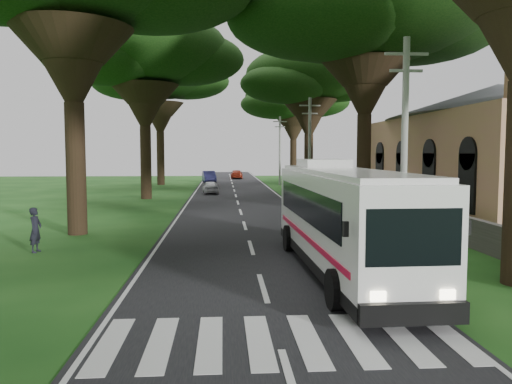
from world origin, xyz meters
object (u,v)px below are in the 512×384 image
pole_mid (310,148)px  distant_car_a (210,187)px  pedestrian (36,230)px  pole_near (404,144)px  distant_car_b (209,177)px  distant_car_c (237,174)px  church (498,137)px  pole_far (280,149)px  coach_bus (342,217)px

pole_mid → distant_car_a: size_ratio=2.29×
pole_mid → pedestrian: 23.18m
pole_near → distant_car_b: bearing=100.3°
distant_car_c → pole_near: bearing=96.1°
pole_mid → distant_car_b: 27.88m
church → pole_far: 27.41m
pedestrian → pole_near: bearing=-90.0°
church → distant_car_b: size_ratio=5.55×
pole_mid → distant_car_b: pole_mid is taller
coach_bus → pole_near: bearing=37.0°
pole_far → distant_car_c: pole_far is taller
pole_near → pedestrian: size_ratio=4.58×
distant_car_a → pedestrian: pedestrian is taller
pole_mid → distant_car_c: bearing=97.6°
church → distant_car_b: (-20.78, 30.81, -4.17)m
pole_near → distant_car_c: bearing=94.8°
pole_far → coach_bus: (-2.81, -42.23, -2.39)m
distant_car_b → distant_car_c: size_ratio=1.02×
pole_near → distant_car_a: (-7.79, 28.60, -3.56)m
church → pole_far: size_ratio=3.00×
distant_car_b → distant_car_c: (3.78, 8.47, -0.10)m
pole_near → coach_bus: size_ratio=0.71×
church → pole_near: 19.88m
pole_far → pedestrian: (-13.86, -38.28, -3.31)m
pole_far → distant_car_c: size_ratio=1.89×
church → distant_car_b: church is taller
pole_near → coach_bus: 4.31m
church → pedestrian: church is taller
church → pole_near: (-12.36, -15.55, -0.73)m
pole_near → church: bearing=51.5°
pole_mid → pole_far: same height
pole_far → coach_bus: pole_far is taller
pedestrian → distant_car_a: bearing=-5.6°
coach_bus → pedestrian: size_ratio=6.48×
distant_car_c → distant_car_a: bearing=84.4°
pole_mid → distant_car_c: 35.31m
distant_car_b → pedestrian: pedestrian is taller
pole_far → coach_bus: bearing=-93.8°
church → pole_near: bearing=-128.5°
pole_near → pole_mid: 20.00m
church → distant_car_a: 24.39m
coach_bus → distant_car_b: coach_bus is taller
church → distant_car_c: bearing=113.4°
pole_near → coach_bus: bearing=-141.6°
distant_car_a → distant_car_c: distant_car_c is taller
pole_near → pole_far: size_ratio=1.00×
coach_bus → pole_mid: bearing=81.4°
coach_bus → pedestrian: 11.77m
church → coach_bus: size_ratio=2.12×
distant_car_b → distant_car_a: bearing=-95.2°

